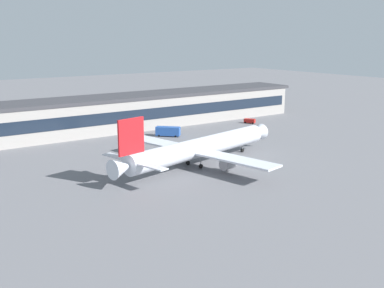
# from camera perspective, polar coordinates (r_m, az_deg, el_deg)

# --- Properties ---
(ground_plane) EXTENTS (600.00, 600.00, 0.00)m
(ground_plane) POSITION_cam_1_polar(r_m,az_deg,el_deg) (116.00, -3.09, -3.80)
(ground_plane) COLOR slate
(terminal_building) EXTENTS (192.00, 19.30, 12.62)m
(terminal_building) POSITION_cam_1_polar(r_m,az_deg,el_deg) (167.55, -14.05, 3.32)
(terminal_building) COLOR #9E9993
(terminal_building) RESTS_ON ground_plane
(airliner) EXTENTS (58.11, 50.17, 15.85)m
(airliner) POSITION_cam_1_polar(r_m,az_deg,el_deg) (122.71, 0.77, -0.50)
(airliner) COLOR silver
(airliner) RESTS_ON ground_plane
(follow_me_car) EXTENTS (3.81, 4.77, 1.85)m
(follow_me_car) POSITION_cam_1_polar(r_m,az_deg,el_deg) (185.54, 7.21, 2.89)
(follow_me_car) COLOR red
(follow_me_car) RESTS_ON ground_plane
(fuel_truck) EXTENTS (7.93, 7.91, 3.35)m
(fuel_truck) POSITION_cam_1_polar(r_m,az_deg,el_deg) (159.91, -2.95, 1.62)
(fuel_truck) COLOR #2651A5
(fuel_truck) RESTS_ON ground_plane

